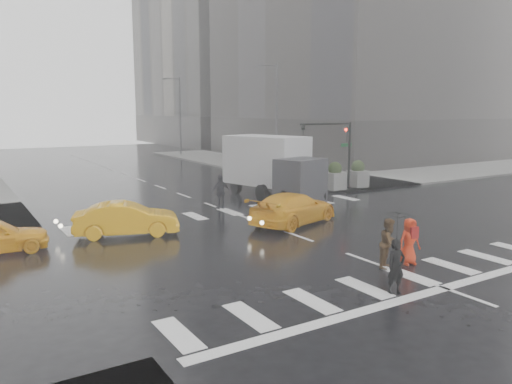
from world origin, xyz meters
TOP-DOWN VIEW (x-y plane):
  - ground at (0.00, 0.00)m, footprint 120.00×120.00m
  - sidewalk_ne at (19.50, 17.50)m, footprint 35.00×35.00m
  - building_ne_far at (29.00, 56.00)m, footprint 26.05×26.05m
  - road_markings at (0.00, 0.00)m, footprint 18.00×48.00m
  - traffic_signal_pole at (9.01, 8.01)m, footprint 4.45×0.42m
  - street_lamp_near at (10.87, 18.00)m, footprint 2.15×0.22m
  - street_lamp_far at (10.87, 38.00)m, footprint 2.15×0.22m
  - planter_west at (7.00, 8.20)m, footprint 1.10×1.10m
  - planter_mid at (9.00, 8.20)m, footprint 1.10×1.10m
  - planter_east at (11.00, 8.20)m, footprint 1.10×1.10m
  - pedestrian_black at (-1.56, -6.80)m, footprint 1.09×1.11m
  - pedestrian_brown at (0.05, -5.01)m, footprint 1.02×0.93m
  - pedestrian_orange at (0.96, -5.07)m, footprint 0.88×0.68m
  - pedestrian_far_a at (-0.01, 6.98)m, footprint 1.12×0.72m
  - pedestrian_far_b at (5.39, 8.23)m, footprint 1.19×0.91m
  - taxi_mid at (-6.09, 3.97)m, footprint 4.57×2.79m
  - taxi_rear at (1.19, 2.02)m, footprint 4.92×3.46m
  - box_truck at (4.22, 8.09)m, footprint 2.61×6.97m

SIDE VIEW (x-z plane):
  - ground at x=0.00m, z-range 0.00..0.00m
  - road_markings at x=0.00m, z-range 0.00..0.01m
  - sidewalk_ne at x=19.50m, z-range 0.00..0.15m
  - taxi_mid at x=-6.09m, z-range 0.00..1.42m
  - taxi_rear at x=1.19m, z-range 0.00..1.47m
  - pedestrian_far_b at x=5.39m, z-range 0.00..1.63m
  - pedestrian_orange at x=0.96m, z-range 0.01..1.62m
  - pedestrian_brown at x=0.05m, z-range 0.00..1.69m
  - pedestrian_far_a at x=-0.01m, z-range 0.00..1.85m
  - planter_west at x=7.00m, z-range 0.08..1.88m
  - planter_mid at x=9.00m, z-range 0.08..1.88m
  - planter_east at x=11.00m, z-range 0.08..1.88m
  - pedestrian_black at x=-1.56m, z-range 0.42..2.85m
  - box_truck at x=4.22m, z-range 0.12..3.83m
  - traffic_signal_pole at x=9.01m, z-range 0.97..5.47m
  - street_lamp_near at x=10.87m, z-range 0.45..9.45m
  - street_lamp_far at x=10.87m, z-range 0.45..9.45m
  - building_ne_far at x=29.00m, z-range -1.73..34.27m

